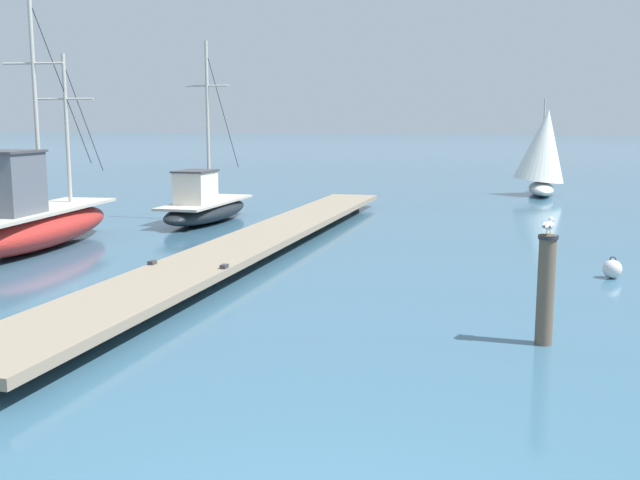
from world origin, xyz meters
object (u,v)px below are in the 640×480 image
(distant_sailboat, at_px, (543,152))
(perched_seagull, at_px, (549,225))
(mooring_piling, at_px, (546,288))
(fishing_boat_0, at_px, (205,206))
(mooring_buoy, at_px, (612,269))
(fishing_boat_2, at_px, (32,220))

(distant_sailboat, bearing_deg, perched_seagull, -87.23)
(mooring_piling, relative_size, distant_sailboat, 0.36)
(perched_seagull, height_order, distant_sailboat, distant_sailboat)
(fishing_boat_0, height_order, mooring_buoy, fishing_boat_0)
(fishing_boat_0, distance_m, fishing_boat_2, 6.62)
(mooring_piling, relative_size, mooring_buoy, 3.51)
(perched_seagull, bearing_deg, fishing_boat_2, 161.46)
(fishing_boat_2, xyz_separation_m, mooring_buoy, (14.45, 1.11, -0.58))
(fishing_boat_0, relative_size, mooring_piling, 3.56)
(fishing_boat_0, height_order, distant_sailboat, fishing_boat_0)
(fishing_boat_0, relative_size, fishing_boat_2, 0.76)
(mooring_buoy, bearing_deg, mooring_piling, -102.10)
(fishing_boat_0, height_order, perched_seagull, fishing_boat_0)
(fishing_boat_0, distance_m, distant_sailboat, 17.04)
(mooring_piling, distance_m, mooring_buoy, 5.71)
(fishing_boat_0, distance_m, mooring_piling, 15.79)
(perched_seagull, relative_size, distant_sailboat, 0.08)
(fishing_boat_0, bearing_deg, mooring_buoy, -22.55)
(fishing_boat_0, distance_m, perched_seagull, 15.84)
(fishing_boat_0, relative_size, mooring_buoy, 12.49)
(perched_seagull, xyz_separation_m, mooring_buoy, (1.19, 5.55, -1.63))
(perched_seagull, distance_m, distant_sailboat, 24.33)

